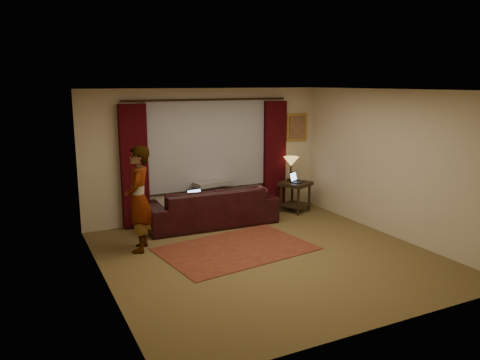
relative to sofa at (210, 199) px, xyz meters
name	(u,v)px	position (x,y,z in m)	size (l,w,h in m)	color
floor	(268,256)	(0.16, -1.96, -0.51)	(5.00, 5.00, 0.01)	brown
ceiling	(270,90)	(0.16, -1.96, 2.09)	(5.00, 5.00, 0.02)	silver
wall_back	(207,154)	(0.16, 0.54, 0.79)	(5.00, 0.02, 2.60)	beige
wall_front	(384,217)	(0.16, -4.46, 0.79)	(5.00, 0.02, 2.60)	beige
wall_left	(102,192)	(-2.34, -1.96, 0.79)	(0.02, 5.00, 2.60)	beige
wall_right	(392,164)	(2.66, -1.96, 0.79)	(0.02, 5.00, 2.60)	beige
sheer_curtain	(208,144)	(0.16, 0.48, 0.99)	(2.50, 0.05, 1.80)	#9999A1
drape_left	(134,167)	(-1.34, 0.43, 0.67)	(0.50, 0.14, 2.30)	#310508
drape_right	(274,156)	(1.66, 0.43, 0.67)	(0.50, 0.14, 2.30)	#310508
curtain_rod	(208,100)	(0.16, 0.43, 1.87)	(0.04, 0.04, 3.40)	black
picture_frame	(297,127)	(2.26, 0.51, 1.24)	(0.50, 0.04, 0.60)	gold
sofa	(210,199)	(0.00, 0.00, 0.00)	(2.52, 1.09, 1.02)	black
throw_blanket	(213,170)	(0.18, 0.29, 0.51)	(0.78, 0.31, 0.09)	gray
clothing_pile	(256,192)	(0.88, -0.23, 0.10)	(0.48, 0.37, 0.20)	brown
laptop_sofa	(198,196)	(-0.31, -0.14, 0.11)	(0.32, 0.34, 0.23)	black
area_rug	(236,249)	(-0.16, -1.47, -0.50)	(2.42, 1.62, 0.01)	maroon
end_table	(295,197)	(1.98, 0.06, -0.19)	(0.56, 0.56, 0.64)	black
tiffany_lamp	(291,169)	(1.96, 0.22, 0.39)	(0.32, 0.32, 0.52)	olive
laptop_table	(298,177)	(2.00, 0.01, 0.24)	(0.30, 0.32, 0.22)	black
person	(139,199)	(-1.58, -0.81, 0.36)	(0.51, 0.51, 1.73)	gray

